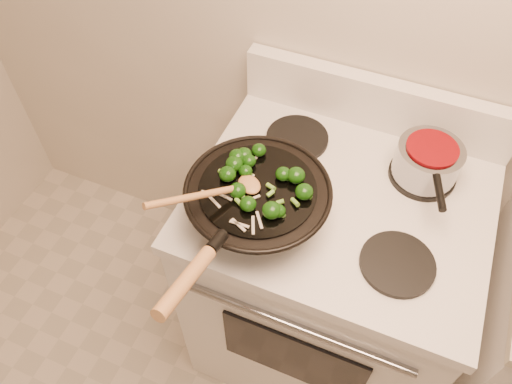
% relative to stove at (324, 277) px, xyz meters
% --- Properties ---
extents(stove, '(0.78, 0.67, 1.08)m').
position_rel_stove_xyz_m(stove, '(0.00, 0.00, 0.00)').
color(stove, white).
rests_on(stove, ground).
extents(wok, '(0.36, 0.59, 0.23)m').
position_rel_stove_xyz_m(wok, '(-0.18, -0.16, 0.52)').
color(wok, black).
rests_on(wok, stove).
extents(stirfry, '(0.25, 0.25, 0.04)m').
position_rel_stove_xyz_m(stirfry, '(-0.19, -0.14, 0.59)').
color(stirfry, '#103809').
rests_on(stirfry, wok).
extents(wooden_spoon, '(0.19, 0.25, 0.12)m').
position_rel_stove_xyz_m(wooden_spoon, '(-0.24, -0.22, 0.61)').
color(wooden_spoon, '#AF7745').
rests_on(wooden_spoon, wok).
extents(saucepan, '(0.17, 0.27, 0.10)m').
position_rel_stove_xyz_m(saucepan, '(0.18, 0.15, 0.51)').
color(saucepan, gray).
rests_on(saucepan, stove).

